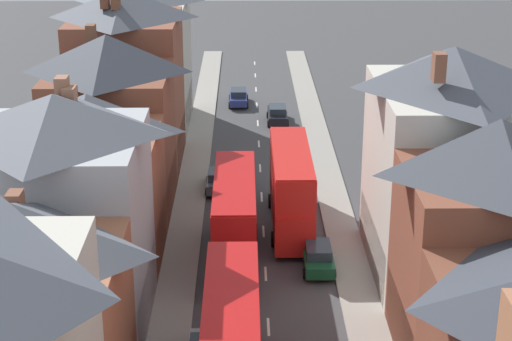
{
  "coord_description": "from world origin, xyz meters",
  "views": [
    {
      "loc": [
        -1.17,
        -14.83,
        23.05
      ],
      "look_at": [
        -0.42,
        40.79,
        2.47
      ],
      "focal_mm": 60.0,
      "sensor_mm": 36.0,
      "label": 1
    }
  ],
  "objects": [
    {
      "name": "double_decker_bus_far_approaching",
      "position": [
        -1.81,
        31.59,
        2.82
      ],
      "size": [
        2.74,
        10.8,
        5.3
      ],
      "color": "red",
      "rests_on": "ground"
    },
    {
      "name": "car_mid_white",
      "position": [
        3.1,
        30.65,
        0.81
      ],
      "size": [
        1.9,
        4.31,
        1.6
      ],
      "color": "#144728",
      "rests_on": "ground"
    },
    {
      "name": "double_decker_bus_lead",
      "position": [
        1.79,
        36.72,
        2.82
      ],
      "size": [
        2.74,
        10.8,
        5.3
      ],
      "color": "red",
      "rests_on": "ground"
    },
    {
      "name": "terrace_row_left",
      "position": [
        -10.19,
        28.03,
        6.21
      ],
      "size": [
        8.0,
        76.14,
        14.11
      ],
      "color": "brown",
      "rests_on": "ground"
    },
    {
      "name": "car_parked_left_b",
      "position": [
        -1.8,
        66.22,
        0.8
      ],
      "size": [
        1.9,
        4.49,
        1.58
      ],
      "color": "navy",
      "rests_on": "ground"
    },
    {
      "name": "pavement_left",
      "position": [
        -5.1,
        38.0,
        0.07
      ],
      "size": [
        2.2,
        104.0,
        0.14
      ],
      "primitive_type": "cube",
      "color": "gray",
      "rests_on": "ground"
    },
    {
      "name": "car_near_silver",
      "position": [
        -1.8,
        44.06,
        0.83
      ],
      "size": [
        1.9,
        4.4,
        1.65
      ],
      "color": "black",
      "rests_on": "ground"
    },
    {
      "name": "car_parked_right_a",
      "position": [
        1.8,
        60.13,
        0.81
      ],
      "size": [
        1.9,
        4.45,
        1.61
      ],
      "color": "black",
      "rests_on": "ground"
    },
    {
      "name": "centre_line_dashes",
      "position": [
        0.0,
        36.0,
        0.01
      ],
      "size": [
        0.14,
        97.8,
        0.01
      ],
      "color": "silver",
      "rests_on": "ground"
    },
    {
      "name": "car_parked_right_b",
      "position": [
        -3.1,
        43.36,
        0.8
      ],
      "size": [
        1.9,
        4.0,
        1.59
      ],
      "color": "#4C515B",
      "rests_on": "ground"
    },
    {
      "name": "pavement_right",
      "position": [
        5.1,
        38.0,
        0.07
      ],
      "size": [
        2.2,
        104.0,
        0.14
      ],
      "primitive_type": "cube",
      "color": "gray",
      "rests_on": "ground"
    }
  ]
}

